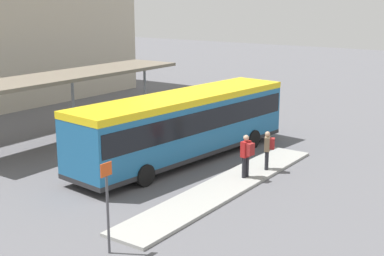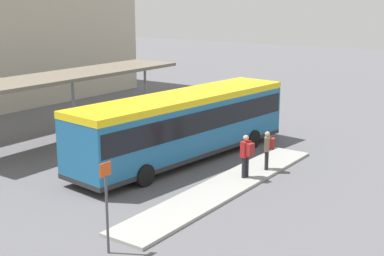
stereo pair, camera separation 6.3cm
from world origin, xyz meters
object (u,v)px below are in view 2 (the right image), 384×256
at_px(bicycle_red, 203,107).
at_px(bicycle_black, 196,105).
at_px(potted_planter_near_shelter, 170,118).
at_px(city_bus, 185,122).
at_px(pedestrian_companion, 268,148).
at_px(pedestrian_waiting, 246,153).
at_px(platform_sign, 107,204).

relative_size(bicycle_red, bicycle_black, 0.91).
relative_size(bicycle_black, potted_planter_near_shelter, 1.53).
height_order(city_bus, pedestrian_companion, city_bus).
height_order(pedestrian_waiting, bicycle_black, pedestrian_waiting).
relative_size(pedestrian_waiting, bicycle_black, 1.02).
bearing_deg(pedestrian_waiting, bicycle_black, -37.64).
xyz_separation_m(bicycle_black, potted_planter_near_shelter, (-5.13, -1.78, 0.23)).
bearing_deg(pedestrian_waiting, city_bus, -4.47).
xyz_separation_m(bicycle_red, potted_planter_near_shelter, (-5.01, -1.12, 0.26)).
xyz_separation_m(pedestrian_waiting, bicycle_red, (10.31, 9.14, -0.80)).
bearing_deg(bicycle_red, city_bus, -67.56).
distance_m(city_bus, bicycle_red, 10.89).
relative_size(pedestrian_companion, platform_sign, 0.60).
bearing_deg(bicycle_black, pedestrian_companion, -32.54).
relative_size(bicycle_red, platform_sign, 0.58).
distance_m(pedestrian_companion, potted_planter_near_shelter, 9.09).
relative_size(city_bus, pedestrian_companion, 7.34).
relative_size(pedestrian_waiting, potted_planter_near_shelter, 1.55).
bearing_deg(bicycle_red, potted_planter_near_shelter, -84.57).
xyz_separation_m(city_bus, platform_sign, (-8.97, -3.74, -0.26)).
height_order(pedestrian_companion, potted_planter_near_shelter, pedestrian_companion).
height_order(pedestrian_companion, bicycle_red, pedestrian_companion).
xyz_separation_m(pedestrian_companion, potted_planter_near_shelter, (3.80, 8.24, -0.47)).
height_order(bicycle_red, bicycle_black, bicycle_black).
bearing_deg(potted_planter_near_shelter, platform_sign, -149.23).
relative_size(city_bus, bicycle_black, 6.97).
distance_m(city_bus, potted_planter_near_shelter, 6.19).
distance_m(pedestrian_waiting, bicycle_red, 13.80).
distance_m(bicycle_black, potted_planter_near_shelter, 5.44).
distance_m(city_bus, bicycle_black, 11.33).
height_order(bicycle_red, platform_sign, platform_sign).
xyz_separation_m(potted_planter_near_shelter, platform_sign, (-13.34, -7.94, 0.94)).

